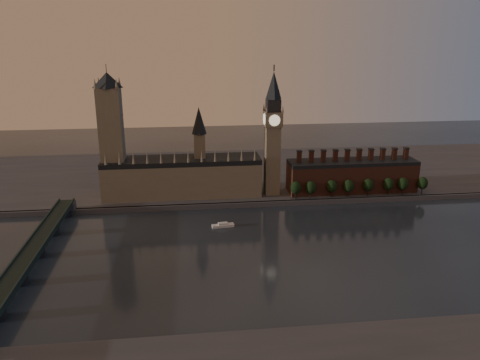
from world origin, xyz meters
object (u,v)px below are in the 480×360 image
Objects in this scene: victoria_tower at (111,132)px; westminster_bridge at (28,260)px; river_boat at (223,225)px; big_ben at (273,132)px.

westminster_bridge is (-35.00, -117.70, -51.65)m from victoria_tower.
victoria_tower is 120.06m from river_boat.
victoria_tower is 1.01× the size of big_ben.
victoria_tower is 133.21m from westminster_bridge.
river_boat is (-46.33, -58.77, -55.60)m from big_ben.
westminster_bridge is at bearing -106.56° from victoria_tower.
big_ben is 93.23m from river_boat.
victoria_tower reaches higher than river_boat.
big_ben reaches higher than westminster_bridge.
big_ben is 205.83m from westminster_bridge.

